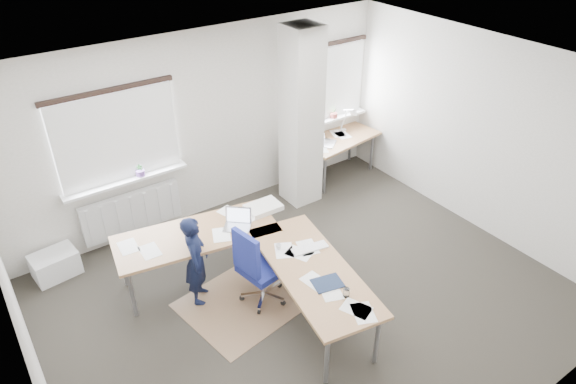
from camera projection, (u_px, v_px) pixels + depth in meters
ground at (308, 297)px, 6.42m from camera, size 6.00×6.00×0.00m
room_shell at (300, 156)px, 5.90m from camera, size 6.04×5.04×2.82m
floor_mat at (245, 302)px, 6.35m from camera, size 1.62×1.43×0.01m
white_crate at (55, 264)px, 6.70m from camera, size 0.60×0.45×0.34m
desk_main at (255, 251)px, 6.10m from camera, size 2.40×2.97×0.96m
desk_side at (339, 140)px, 8.64m from camera, size 1.48×0.88×1.22m
task_chair at (261, 281)px, 6.22m from camera, size 0.61×0.60×1.11m
person at (196, 260)px, 6.10m from camera, size 0.48×0.52×1.20m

